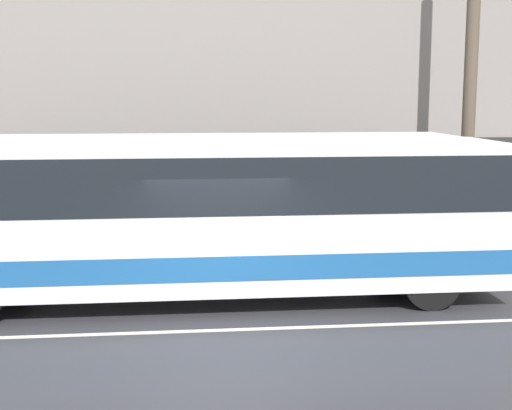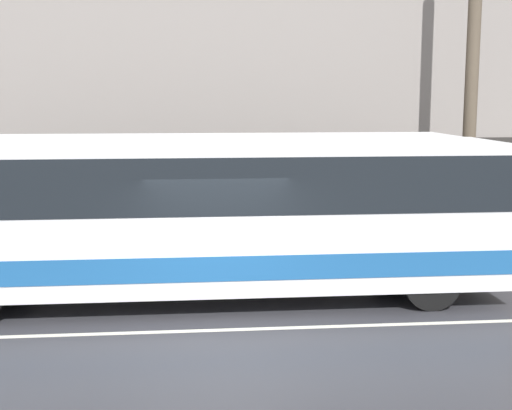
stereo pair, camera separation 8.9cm
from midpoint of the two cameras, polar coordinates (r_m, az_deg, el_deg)
name	(u,v)px [view 2 (the right image)]	position (r m, az deg, el deg)	size (l,w,h in m)	color
ground_plane	(220,330)	(12.21, -2.71, -9.98)	(60.00, 60.00, 0.00)	#333338
sidewalk	(209,255)	(17.47, -3.64, -4.00)	(60.00, 2.95, 0.13)	gray
lane_stripe	(220,330)	(12.21, -2.71, -9.96)	(54.00, 0.14, 0.01)	beige
transit_bus	(186,209)	(13.66, -5.41, -0.28)	(12.18, 2.61, 3.16)	white
utility_pole_near	(472,76)	(17.58, 17.02, 9.82)	(0.31, 0.31, 8.46)	brown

